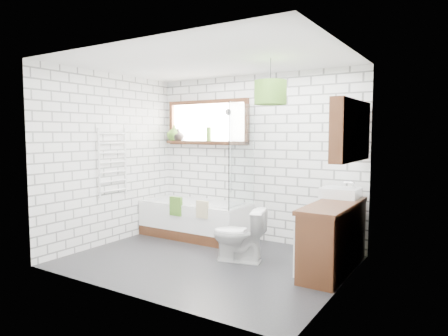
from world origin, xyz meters
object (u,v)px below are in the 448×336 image
Objects in this scene: bathtub at (196,219)px; pendant at (270,93)px; vanity at (334,237)px; basin at (341,193)px; toilet at (239,235)px.

pendant is (1.61, -0.69, 1.82)m from bathtub.
vanity is at bearing 21.82° from pendant.
basin is 1.19× the size of pendant.
bathtub is 2.33m from basin.
pendant reaches higher than toilet.
bathtub is at bearing -134.42° from toilet.
vanity is at bearing 90.49° from toilet.
basin reaches higher than toilet.
vanity is at bearing -9.96° from bathtub.
basin reaches higher than bathtub.
toilet is (-1.12, -0.29, -0.06)m from vanity.
bathtub is 2.51× the size of toilet.
vanity is (2.31, -0.41, 0.12)m from bathtub.
vanity is 3.08× the size of basin.
pendant reaches higher than bathtub.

